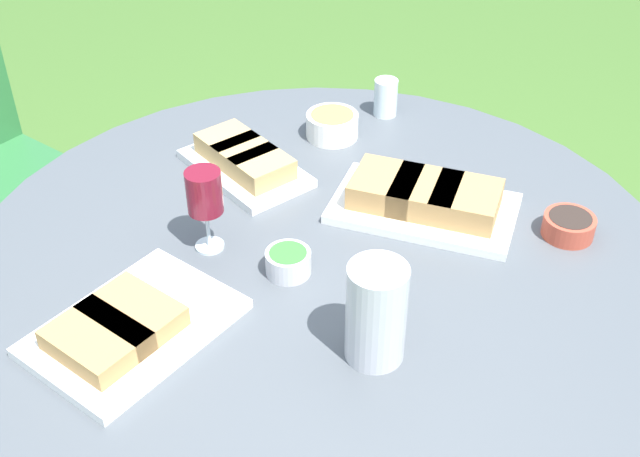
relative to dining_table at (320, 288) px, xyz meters
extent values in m
cylinder|color=#4C4C51|center=(0.00, 0.00, -0.29)|extent=(0.11, 0.11, 0.71)
cylinder|color=#4C5156|center=(0.00, 0.00, 0.08)|extent=(1.48, 1.48, 0.03)
cube|color=#2D6B38|center=(1.19, 0.16, -0.22)|extent=(0.47, 0.49, 0.04)
cylinder|color=#2D6B38|center=(0.98, 0.32, -0.45)|extent=(0.03, 0.03, 0.43)
cylinder|color=#2D6B38|center=(1.03, -0.06, -0.45)|extent=(0.03, 0.03, 0.43)
cylinder|color=#2D6B38|center=(1.40, -0.01, -0.45)|extent=(0.03, 0.03, 0.43)
cylinder|color=silver|center=(-0.27, 0.14, 0.20)|extent=(0.11, 0.11, 0.19)
cone|color=silver|center=(-0.22, 0.14, 0.28)|extent=(0.03, 0.03, 0.02)
cylinder|color=silver|center=(0.18, 0.15, 0.10)|extent=(0.06, 0.06, 0.01)
cylinder|color=silver|center=(0.18, 0.15, 0.15)|extent=(0.01, 0.01, 0.09)
cylinder|color=maroon|center=(0.18, 0.15, 0.24)|extent=(0.07, 0.07, 0.09)
cube|color=white|center=(-0.07, -0.26, 0.11)|extent=(0.46, 0.37, 0.02)
cube|color=#B2844C|center=(-0.15, -0.30, 0.15)|extent=(0.19, 0.19, 0.06)
cube|color=#B2844C|center=(-0.07, -0.26, 0.15)|extent=(0.19, 0.19, 0.06)
cube|color=#B2844C|center=(0.01, -0.22, 0.15)|extent=(0.19, 0.19, 0.06)
cube|color=white|center=(0.08, 0.40, 0.11)|extent=(0.29, 0.39, 0.02)
cube|color=#B2844C|center=(0.07, 0.48, 0.14)|extent=(0.18, 0.14, 0.04)
cube|color=#B2844C|center=(0.08, 0.40, 0.14)|extent=(0.18, 0.14, 0.04)
cube|color=white|center=(0.34, -0.10, 0.11)|extent=(0.34, 0.22, 0.02)
cube|color=tan|center=(0.27, -0.09, 0.14)|extent=(0.12, 0.13, 0.05)
cube|color=tan|center=(0.34, -0.10, 0.14)|extent=(0.12, 0.13, 0.05)
cube|color=tan|center=(0.41, -0.10, 0.14)|extent=(0.12, 0.13, 0.05)
cylinder|color=white|center=(0.30, -0.36, 0.13)|extent=(0.13, 0.13, 0.06)
cylinder|color=#E0C147|center=(0.30, -0.36, 0.15)|extent=(0.11, 0.11, 0.03)
cylinder|color=silver|center=(0.00, 0.09, 0.12)|extent=(0.09, 0.09, 0.05)
cylinder|color=#387533|center=(0.00, 0.09, 0.14)|extent=(0.07, 0.07, 0.02)
cylinder|color=#B74733|center=(-0.34, -0.40, 0.12)|extent=(0.11, 0.11, 0.05)
cylinder|color=#2D231E|center=(-0.34, -0.40, 0.14)|extent=(0.09, 0.09, 0.02)
cylinder|color=silver|center=(0.28, -0.54, 0.15)|extent=(0.06, 0.06, 0.10)
camera|label=1|loc=(-0.90, 0.93, 1.13)|focal=45.00mm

